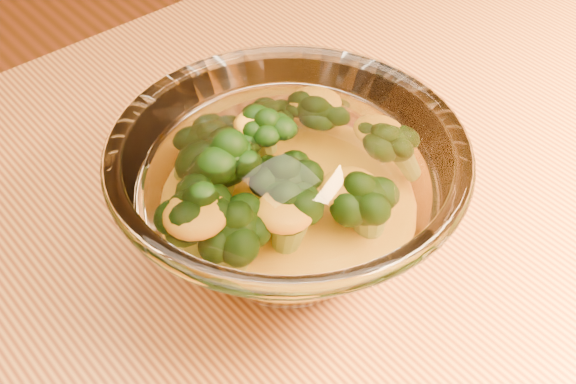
# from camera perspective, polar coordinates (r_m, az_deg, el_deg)

# --- Properties ---
(table) EXTENTS (1.20, 0.80, 0.75)m
(table) POSITION_cam_1_polar(r_m,az_deg,el_deg) (0.63, 12.62, -9.94)
(table) COLOR #C1843A
(table) RESTS_ON ground
(glass_bowl) EXTENTS (0.22, 0.22, 0.10)m
(glass_bowl) POSITION_cam_1_polar(r_m,az_deg,el_deg) (0.50, 0.00, -0.40)
(glass_bowl) COLOR white
(glass_bowl) RESTS_ON table
(cheese_sauce) EXTENTS (0.11, 0.11, 0.03)m
(cheese_sauce) POSITION_cam_1_polar(r_m,az_deg,el_deg) (0.52, 0.00, -2.04)
(cheese_sauce) COLOR #FBA115
(cheese_sauce) RESTS_ON glass_bowl
(broccoli_heap) EXTENTS (0.17, 0.13, 0.07)m
(broccoli_heap) POSITION_cam_1_polar(r_m,az_deg,el_deg) (0.49, -1.30, 0.71)
(broccoli_heap) COLOR black
(broccoli_heap) RESTS_ON cheese_sauce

